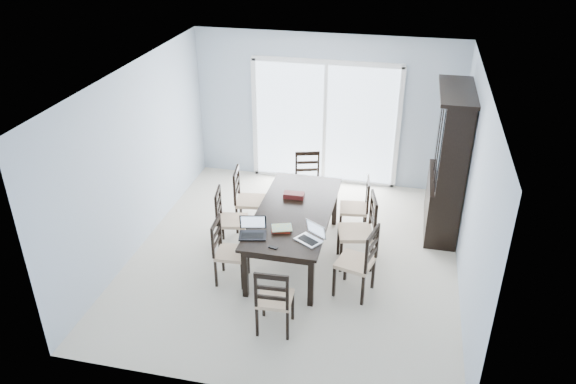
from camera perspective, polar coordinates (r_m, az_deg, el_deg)
name	(u,v)px	position (r m, az deg, el deg)	size (l,w,h in m)	color
floor	(294,256)	(8.03, 0.64, -6.52)	(5.00, 5.00, 0.00)	beige
ceiling	(295,77)	(6.89, 0.76, 11.57)	(5.00, 5.00, 0.00)	white
back_wall	(325,111)	(9.63, 3.83, 8.26)	(4.50, 0.02, 2.60)	#AAB9CA
wall_left	(137,158)	(8.09, -15.12, 3.31)	(0.02, 5.00, 2.60)	#AAB9CA
wall_right	(473,192)	(7.29, 18.26, 0.03)	(0.02, 5.00, 2.60)	#AAB9CA
balcony	(331,159)	(11.06, 4.44, 3.38)	(4.50, 2.00, 0.10)	gray
railing	(340,113)	(11.75, 5.29, 8.03)	(4.50, 0.06, 1.10)	#99999E
dining_table	(295,215)	(7.66, 0.67, -2.38)	(1.00, 2.20, 0.75)	black
china_hutch	(449,165)	(8.49, 15.99, 2.70)	(0.50, 1.38, 2.20)	black
sliding_door	(325,123)	(9.69, 3.76, 7.03)	(2.52, 0.05, 2.18)	silver
chair_left_near	(225,244)	(7.32, -6.47, -5.32)	(0.42, 0.41, 1.03)	black
chair_left_mid	(226,213)	(7.99, -6.32, -2.13)	(0.47, 0.46, 1.05)	black
chair_left_far	(244,193)	(8.42, -4.48, -0.08)	(0.49, 0.48, 1.12)	black
chair_right_near	(363,255)	(7.05, 7.62, -6.38)	(0.53, 0.52, 1.13)	black
chair_right_mid	(364,223)	(7.62, 7.70, -3.18)	(0.55, 0.54, 1.21)	black
chair_right_far	(360,201)	(8.31, 7.33, -0.93)	(0.45, 0.44, 1.06)	black
chair_end_near	(273,295)	(6.44, -1.49, -10.38)	(0.41, 0.42, 1.05)	black
chair_end_far	(308,174)	(9.03, 2.02, 1.79)	(0.50, 0.51, 1.06)	black
laptop_dark	(252,232)	(7.05, -3.63, -4.11)	(0.38, 0.30, 0.23)	black
laptop_silver	(309,237)	(6.95, 2.11, -4.63)	(0.39, 0.36, 0.22)	silver
book_stack	(281,229)	(7.18, -0.68, -3.74)	(0.30, 0.27, 0.04)	maroon
cell_phone	(273,247)	(6.85, -1.52, -5.65)	(0.11, 0.05, 0.01)	black
game_box	(294,195)	(7.93, 0.60, -0.33)	(0.29, 0.14, 0.07)	#541019
hot_tub	(289,127)	(11.08, 0.09, 6.63)	(2.33, 2.18, 1.01)	maroon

